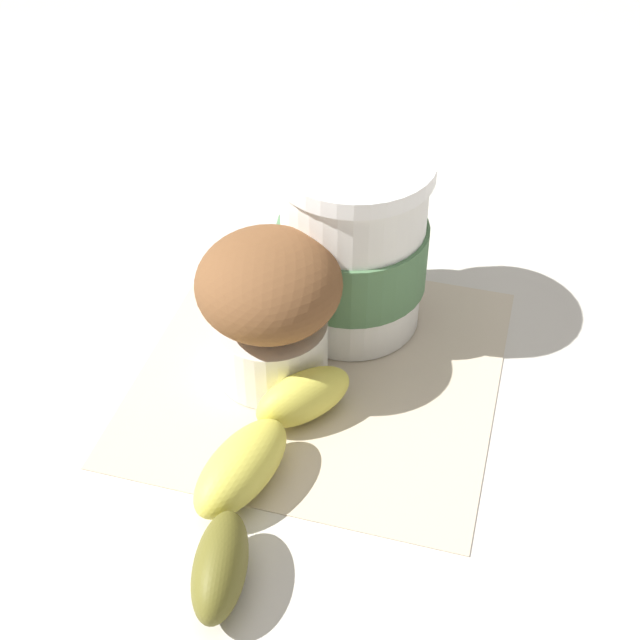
{
  "coord_description": "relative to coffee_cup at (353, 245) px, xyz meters",
  "views": [
    {
      "loc": [
        0.38,
        0.02,
        0.38
      ],
      "look_at": [
        0.0,
        0.0,
        0.04
      ],
      "focal_mm": 50.0,
      "sensor_mm": 36.0,
      "label": 1
    }
  ],
  "objects": [
    {
      "name": "muffin",
      "position": [
        0.05,
        -0.05,
        -0.0
      ],
      "size": [
        0.08,
        0.08,
        0.1
      ],
      "color": "white",
      "rests_on": "paper_napkin"
    },
    {
      "name": "ground_plane",
      "position": [
        0.05,
        -0.02,
        -0.06
      ],
      "size": [
        3.0,
        3.0,
        0.0
      ],
      "primitive_type": "plane",
      "color": "beige"
    },
    {
      "name": "banana",
      "position": [
        0.14,
        -0.05,
        -0.04
      ],
      "size": [
        0.17,
        0.09,
        0.03
      ],
      "color": "#D6CC4C",
      "rests_on": "paper_napkin"
    },
    {
      "name": "coffee_cup",
      "position": [
        0.0,
        0.0,
        0.0
      ],
      "size": [
        0.09,
        0.09,
        0.12
      ],
      "color": "white",
      "rests_on": "paper_napkin"
    },
    {
      "name": "paper_napkin",
      "position": [
        0.05,
        -0.02,
        -0.06
      ],
      "size": [
        0.25,
        0.25,
        0.0
      ],
      "primitive_type": "cube",
      "rotation": [
        0.0,
        0.0,
        -0.22
      ],
      "color": "beige",
      "rests_on": "ground_plane"
    }
  ]
}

